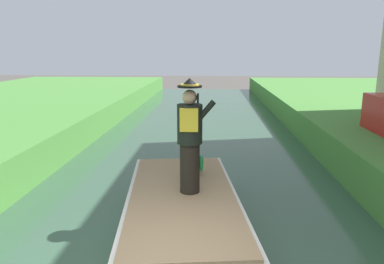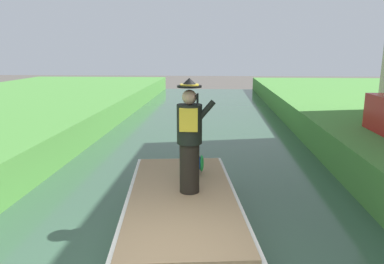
% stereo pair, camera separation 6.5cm
% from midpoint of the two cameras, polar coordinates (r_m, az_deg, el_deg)
% --- Properties ---
extents(boat, '(2.28, 4.38, 0.61)m').
position_cam_midpoint_polar(boat, '(6.01, -1.82, -12.49)').
color(boat, silver).
rests_on(boat, canal_water).
extents(person_pirate, '(0.61, 0.42, 1.85)m').
position_cam_midpoint_polar(person_pirate, '(5.68, -0.65, -0.75)').
color(person_pirate, black).
rests_on(person_pirate, boat).
extents(parrot_plush, '(0.36, 0.35, 0.57)m').
position_cam_midpoint_polar(parrot_plush, '(6.71, 0.03, -4.64)').
color(parrot_plush, blue).
rests_on(parrot_plush, boat).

